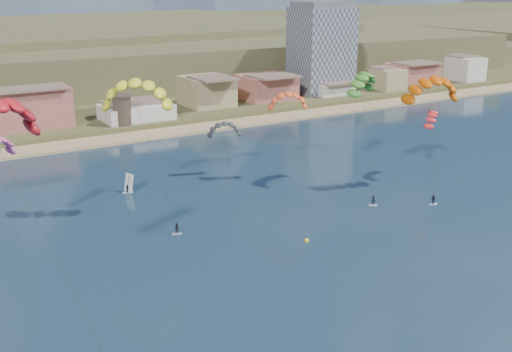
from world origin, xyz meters
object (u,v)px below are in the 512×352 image
(apartment_tower, at_px, (321,48))
(buoy, at_px, (307,240))
(kitesurfer_yellow, at_px, (136,90))
(windsurfer, at_px, (128,187))
(kitesurfer_green, at_px, (362,81))
(kitesurfer_orange, at_px, (432,85))
(watchtower, at_px, (122,110))

(apartment_tower, relative_size, buoy, 41.25)
(kitesurfer_yellow, distance_m, windsurfer, 26.31)
(kitesurfer_green, xyz_separation_m, buoy, (-27.35, -19.83, -21.89))
(kitesurfer_orange, height_order, windsurfer, kitesurfer_orange)
(watchtower, relative_size, kitesurfer_orange, 0.34)
(kitesurfer_green, bearing_deg, kitesurfer_orange, -45.42)
(apartment_tower, height_order, buoy, apartment_tower)
(kitesurfer_yellow, height_order, kitesurfer_orange, kitesurfer_yellow)
(watchtower, distance_m, kitesurfer_yellow, 70.03)
(windsurfer, height_order, buoy, windsurfer)
(windsurfer, bearing_deg, watchtower, 71.53)
(windsurfer, bearing_deg, buoy, -66.50)
(kitesurfer_orange, xyz_separation_m, windsurfer, (-54.03, 29.11, -20.42))
(kitesurfer_yellow, relative_size, kitesurfer_green, 1.04)
(windsurfer, relative_size, buoy, 5.06)
(buoy, bearing_deg, kitesurfer_yellow, 127.17)
(watchtower, distance_m, kitesurfer_orange, 89.73)
(windsurfer, bearing_deg, kitesurfer_orange, -28.31)
(kitesurfer_orange, height_order, buoy, kitesurfer_orange)
(kitesurfer_yellow, bearing_deg, watchtower, 73.54)
(apartment_tower, height_order, kitesurfer_orange, apartment_tower)
(buoy, bearing_deg, windsurfer, 113.50)
(kitesurfer_green, distance_m, buoy, 40.25)
(kitesurfer_orange, relative_size, windsurfer, 6.37)
(watchtower, bearing_deg, windsurfer, -108.47)
(watchtower, relative_size, kitesurfer_green, 0.33)
(kitesurfer_yellow, bearing_deg, apartment_tower, 38.56)
(apartment_tower, relative_size, watchtower, 3.72)
(apartment_tower, xyz_separation_m, kitesurfer_green, (-52.75, -84.53, 4.21))
(apartment_tower, height_order, windsurfer, apartment_tower)
(windsurfer, bearing_deg, kitesurfer_green, -23.51)
(apartment_tower, relative_size, windsurfer, 8.15)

